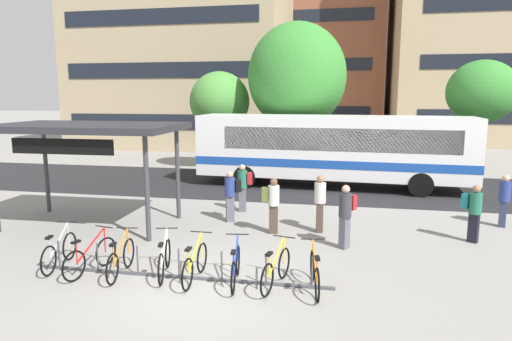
{
  "coord_description": "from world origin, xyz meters",
  "views": [
    {
      "loc": [
        2.92,
        -8.65,
        4.09
      ],
      "look_at": [
        0.18,
        5.35,
        1.69
      ],
      "focal_mm": 31.31,
      "sensor_mm": 36.0,
      "label": 1
    }
  ],
  "objects_px": {
    "parked_bicycle_orange_7": "(315,274)",
    "commuter_black_pack_3": "(231,193)",
    "commuter_red_pack_2": "(346,212)",
    "street_tree_0": "(482,92)",
    "parked_bicycle_yellow_4": "(195,264)",
    "parked_bicycle_yellow_6": "(276,270)",
    "city_bus": "(330,148)",
    "commuter_red_pack_4": "(320,199)",
    "parked_bicycle_orange_2": "(121,259)",
    "commuter_olive_pack_0": "(272,202)",
    "commuter_red_pack_5": "(243,184)",
    "commuter_teal_pack_6": "(474,209)",
    "parked_bicycle_silver_0": "(59,252)",
    "parked_bicycle_blue_5": "(236,267)",
    "parked_bicycle_red_1": "(91,257)",
    "commuter_navy_pack_1": "(504,197)",
    "street_tree_2": "(220,102)",
    "parked_bicycle_white_3": "(164,260)",
    "transit_shelter": "(87,131)",
    "street_tree_1": "(297,76)"
  },
  "relations": [
    {
      "from": "street_tree_0",
      "to": "parked_bicycle_yellow_4",
      "type": "bearing_deg",
      "value": -124.3
    },
    {
      "from": "parked_bicycle_yellow_4",
      "to": "commuter_red_pack_5",
      "type": "distance_m",
      "value": 6.17
    },
    {
      "from": "parked_bicycle_yellow_4",
      "to": "parked_bicycle_yellow_6",
      "type": "height_order",
      "value": "same"
    },
    {
      "from": "parked_bicycle_orange_2",
      "to": "commuter_olive_pack_0",
      "type": "xyz_separation_m",
      "value": [
        2.91,
        3.82,
        0.59
      ]
    },
    {
      "from": "commuter_red_pack_2",
      "to": "street_tree_0",
      "type": "xyz_separation_m",
      "value": [
        6.19,
        11.04,
        3.23
      ]
    },
    {
      "from": "parked_bicycle_red_1",
      "to": "commuter_navy_pack_1",
      "type": "xyz_separation_m",
      "value": [
        10.68,
        5.93,
        0.57
      ]
    },
    {
      "from": "commuter_red_pack_2",
      "to": "parked_bicycle_blue_5",
      "type": "bearing_deg",
      "value": -6.45
    },
    {
      "from": "parked_bicycle_red_1",
      "to": "commuter_navy_pack_1",
      "type": "height_order",
      "value": "commuter_navy_pack_1"
    },
    {
      "from": "city_bus",
      "to": "commuter_red_pack_5",
      "type": "relative_size",
      "value": 7.17
    },
    {
      "from": "street_tree_0",
      "to": "parked_bicycle_orange_2",
      "type": "bearing_deg",
      "value": -128.93
    },
    {
      "from": "parked_bicycle_red_1",
      "to": "commuter_teal_pack_6",
      "type": "height_order",
      "value": "commuter_teal_pack_6"
    },
    {
      "from": "parked_bicycle_yellow_6",
      "to": "parked_bicycle_red_1",
      "type": "bearing_deg",
      "value": 103.47
    },
    {
      "from": "transit_shelter",
      "to": "commuter_red_pack_5",
      "type": "relative_size",
      "value": 3.37
    },
    {
      "from": "city_bus",
      "to": "commuter_red_pack_5",
      "type": "xyz_separation_m",
      "value": [
        -2.87,
        -5.01,
        -0.8
      ]
    },
    {
      "from": "parked_bicycle_orange_7",
      "to": "transit_shelter",
      "type": "distance_m",
      "value": 8.53
    },
    {
      "from": "city_bus",
      "to": "parked_bicycle_silver_0",
      "type": "xyz_separation_m",
      "value": [
        -6.05,
        -11.01,
        -1.39
      ]
    },
    {
      "from": "parked_bicycle_orange_7",
      "to": "commuter_navy_pack_1",
      "type": "bearing_deg",
      "value": -52.43
    },
    {
      "from": "parked_bicycle_orange_2",
      "to": "commuter_red_pack_4",
      "type": "relative_size",
      "value": 0.98
    },
    {
      "from": "commuter_olive_pack_0",
      "to": "commuter_red_pack_4",
      "type": "distance_m",
      "value": 1.44
    },
    {
      "from": "commuter_red_pack_2",
      "to": "commuter_teal_pack_6",
      "type": "relative_size",
      "value": 1.06
    },
    {
      "from": "commuter_red_pack_2",
      "to": "street_tree_2",
      "type": "height_order",
      "value": "street_tree_2"
    },
    {
      "from": "street_tree_2",
      "to": "commuter_teal_pack_6",
      "type": "bearing_deg",
      "value": -46.97
    },
    {
      "from": "city_bus",
      "to": "parked_bicycle_blue_5",
      "type": "bearing_deg",
      "value": 84.66
    },
    {
      "from": "parked_bicycle_blue_5",
      "to": "commuter_red_pack_4",
      "type": "relative_size",
      "value": 0.98
    },
    {
      "from": "parked_bicycle_blue_5",
      "to": "parked_bicycle_yellow_6",
      "type": "height_order",
      "value": "same"
    },
    {
      "from": "parked_bicycle_blue_5",
      "to": "commuter_navy_pack_1",
      "type": "distance_m",
      "value": 9.34
    },
    {
      "from": "commuter_red_pack_5",
      "to": "commuter_teal_pack_6",
      "type": "xyz_separation_m",
      "value": [
        7.07,
        -2.07,
        -0.03
      ]
    },
    {
      "from": "commuter_olive_pack_0",
      "to": "commuter_red_pack_5",
      "type": "height_order",
      "value": "commuter_red_pack_5"
    },
    {
      "from": "street_tree_1",
      "to": "commuter_red_pack_2",
      "type": "bearing_deg",
      "value": -77.65
    },
    {
      "from": "commuter_teal_pack_6",
      "to": "parked_bicycle_orange_2",
      "type": "bearing_deg",
      "value": -124.16
    },
    {
      "from": "city_bus",
      "to": "commuter_red_pack_4",
      "type": "bearing_deg",
      "value": 92.54
    },
    {
      "from": "transit_shelter",
      "to": "commuter_red_pack_4",
      "type": "bearing_deg",
      "value": 4.51
    },
    {
      "from": "commuter_navy_pack_1",
      "to": "street_tree_0",
      "type": "relative_size",
      "value": 0.29
    },
    {
      "from": "parked_bicycle_orange_2",
      "to": "street_tree_1",
      "type": "distance_m",
      "value": 15.73
    },
    {
      "from": "parked_bicycle_silver_0",
      "to": "commuter_red_pack_5",
      "type": "relative_size",
      "value": 1.01
    },
    {
      "from": "parked_bicycle_red_1",
      "to": "street_tree_0",
      "type": "distance_m",
      "value": 18.78
    },
    {
      "from": "parked_bicycle_orange_2",
      "to": "street_tree_0",
      "type": "xyz_separation_m",
      "value": [
        11.24,
        13.91,
        3.85
      ]
    },
    {
      "from": "parked_bicycle_orange_7",
      "to": "commuter_black_pack_3",
      "type": "bearing_deg",
      "value": 22.91
    },
    {
      "from": "parked_bicycle_orange_7",
      "to": "street_tree_0",
      "type": "relative_size",
      "value": 0.3
    },
    {
      "from": "commuter_red_pack_5",
      "to": "street_tree_2",
      "type": "distance_m",
      "value": 10.15
    },
    {
      "from": "parked_bicycle_yellow_6",
      "to": "commuter_black_pack_3",
      "type": "distance_m",
      "value": 5.27
    },
    {
      "from": "parked_bicycle_white_3",
      "to": "commuter_red_pack_4",
      "type": "xyz_separation_m",
      "value": [
        3.3,
        4.07,
        0.62
      ]
    },
    {
      "from": "parked_bicycle_red_1",
      "to": "commuter_red_pack_5",
      "type": "height_order",
      "value": "commuter_red_pack_5"
    },
    {
      "from": "parked_bicycle_silver_0",
      "to": "parked_bicycle_blue_5",
      "type": "distance_m",
      "value": 4.39
    },
    {
      "from": "parked_bicycle_orange_7",
      "to": "commuter_red_pack_2",
      "type": "height_order",
      "value": "commuter_red_pack_2"
    },
    {
      "from": "parked_bicycle_silver_0",
      "to": "parked_bicycle_orange_2",
      "type": "bearing_deg",
      "value": -103.15
    },
    {
      "from": "parked_bicycle_orange_2",
      "to": "commuter_red_pack_5",
      "type": "relative_size",
      "value": 1.01
    },
    {
      "from": "parked_bicycle_blue_5",
      "to": "commuter_olive_pack_0",
      "type": "relative_size",
      "value": 1.02
    },
    {
      "from": "commuter_red_pack_4",
      "to": "commuter_red_pack_5",
      "type": "xyz_separation_m",
      "value": [
        -2.79,
        1.92,
        -0.03
      ]
    },
    {
      "from": "city_bus",
      "to": "commuter_red_pack_4",
      "type": "relative_size",
      "value": 6.96
    }
  ]
}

